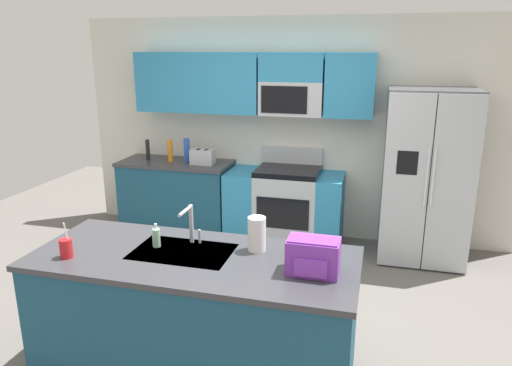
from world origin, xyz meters
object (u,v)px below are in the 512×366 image
Objects in this scene: refrigerator at (426,177)px; toaster at (203,157)px; pepper_mill at (148,150)px; drink_cup_red at (66,248)px; bottle_blue at (187,150)px; paper_towel_roll at (257,234)px; soap_dispenser at (156,237)px; backpack at (313,256)px; bottle_orange at (170,151)px; sink_faucet at (190,221)px; range_oven at (284,206)px.

refrigerator reaches higher than toaster.
pepper_mill is 2.88m from drink_cup_red.
bottle_blue is 1.20× the size of paper_towel_roll.
paper_towel_roll is at bearing 9.43° from soap_dispenser.
pepper_mill is 3.08m from paper_towel_roll.
backpack is at bearing -56.25° from toaster.
bottle_orange reaches higher than soap_dispenser.
drink_cup_red reaches higher than backpack.
bottle_orange reaches higher than backpack.
drink_cup_red reaches higher than soap_dispenser.
drink_cup_red is (-0.71, -0.43, -0.10)m from sink_faucet.
refrigerator is at bearing 60.61° from paper_towel_roll.
toaster is 2.46m from soap_dispenser.
pepper_mill is 0.88× the size of bottle_blue.
refrigerator is at bearing -1.21° from pepper_mill.
sink_faucet is at bearing -62.28° from bottle_orange.
soap_dispenser is at bearing 173.31° from backpack.
sink_faucet is 1.17× the size of paper_towel_roll.
soap_dispenser is (-1.97, -2.38, 0.04)m from refrigerator.
pepper_mill is at bearing 123.19° from sink_faucet.
pepper_mill is 0.94× the size of bottle_orange.
bottle_blue reaches higher than range_oven.
paper_towel_roll is (1.20, 0.43, 0.05)m from drink_cup_red.
soap_dispenser is 1.13m from backpack.
refrigerator is (1.55, -0.07, 0.48)m from range_oven.
bottle_blue is 0.21m from bottle_orange.
drink_cup_red is at bearing -73.57° from pepper_mill.
sink_faucet is at bearing 26.73° from soap_dispenser.
refrigerator is at bearing 50.33° from soap_dispenser.
paper_towel_roll is at bearing -49.21° from pepper_mill.
bottle_blue is 0.90× the size of backpack.
drink_cup_red is 0.59m from soap_dispenser.
refrigerator reaches higher than soap_dispenser.
bottle_orange reaches higher than toaster.
sink_faucet reaches higher than range_oven.
sink_faucet is at bearing -66.71° from bottle_blue.
sink_faucet is 0.26m from soap_dispenser.
refrigerator is 5.78× the size of backpack.
bottle_blue reaches higher than backpack.
pepper_mill is 1.02× the size of drink_cup_red.
backpack is (0.90, -0.24, -0.05)m from sink_faucet.
pepper_mill is 1.06× the size of paper_towel_roll.
soap_dispenser is at bearing -99.88° from range_oven.
toaster is at bearing 108.95° from sink_faucet.
bottle_blue reaches higher than sink_faucet.
pepper_mill is (-1.74, -0.00, 0.58)m from range_oven.
bottle_orange is 2.64m from soap_dispenser.
range_oven is 4.73× the size of bottle_blue.
bottle_orange is at bearing -169.20° from bottle_blue.
drink_cup_red is at bearing -147.44° from soap_dispenser.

